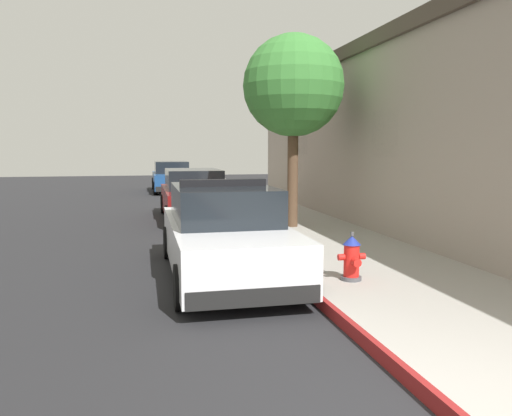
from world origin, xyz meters
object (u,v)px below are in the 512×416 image
at_px(parked_car_dark_far, 171,177).
at_px(police_cruiser, 224,234).
at_px(street_tree, 293,87).
at_px(parked_car_silver_ahead, 194,196).
at_px(fire_hydrant, 352,258).

bearing_deg(parked_car_dark_far, police_cruiser, -90.31).
distance_m(police_cruiser, parked_car_dark_far, 17.93).
height_order(parked_car_dark_far, street_tree, street_tree).
xyz_separation_m(parked_car_silver_ahead, fire_hydrant, (1.59, -8.70, -0.22)).
distance_m(parked_car_dark_far, street_tree, 14.31).
bearing_deg(fire_hydrant, parked_car_dark_far, 95.02).
xyz_separation_m(police_cruiser, parked_car_dark_far, (0.10, 17.93, -0.00)).
bearing_deg(street_tree, police_cruiser, -120.90).
bearing_deg(parked_car_silver_ahead, parked_car_dark_far, 90.55).
height_order(police_cruiser, parked_car_silver_ahead, police_cruiser).
bearing_deg(street_tree, parked_car_dark_far, 99.82).
distance_m(parked_car_dark_far, fire_hydrant, 19.35).
height_order(fire_hydrant, street_tree, street_tree).
relative_size(police_cruiser, street_tree, 0.98).
distance_m(police_cruiser, street_tree, 5.71).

